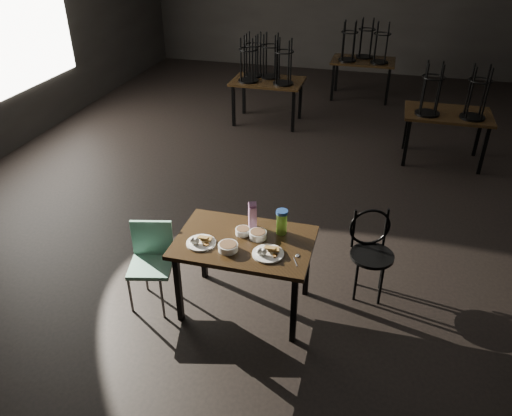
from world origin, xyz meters
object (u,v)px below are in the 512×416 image
(juice_carton, at_px, (253,216))
(bentwood_chair, at_px, (371,247))
(main_table, at_px, (244,248))
(water_bottle, at_px, (282,222))
(school_chair, at_px, (152,257))

(juice_carton, height_order, bentwood_chair, juice_carton)
(main_table, bearing_deg, juice_carton, 85.83)
(main_table, height_order, bentwood_chair, bentwood_chair)
(juice_carton, bearing_deg, main_table, -94.17)
(juice_carton, xyz_separation_m, water_bottle, (0.27, -0.02, -0.01))
(juice_carton, distance_m, bentwood_chair, 1.17)
(main_table, bearing_deg, school_chair, -171.95)
(main_table, distance_m, school_chair, 0.88)
(water_bottle, bearing_deg, main_table, -145.15)
(juice_carton, relative_size, bentwood_chair, 0.32)
(juice_carton, relative_size, water_bottle, 1.18)
(juice_carton, relative_size, school_chair, 0.33)
(water_bottle, bearing_deg, bentwood_chair, 22.72)
(main_table, relative_size, juice_carton, 4.39)
(main_table, xyz_separation_m, school_chair, (-0.85, -0.12, -0.18))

